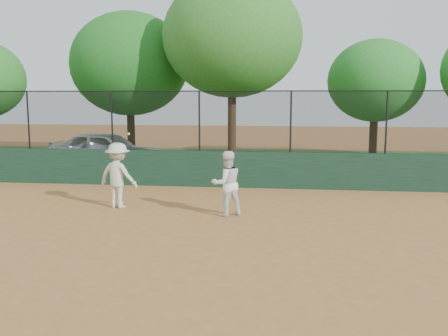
# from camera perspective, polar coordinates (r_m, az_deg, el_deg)

# --- Properties ---
(ground) EXTENTS (80.00, 80.00, 0.00)m
(ground) POSITION_cam_1_polar(r_m,az_deg,el_deg) (10.99, -5.63, -7.78)
(ground) COLOR #AF7038
(ground) RESTS_ON ground
(back_wall) EXTENTS (26.00, 0.20, 1.20)m
(back_wall) POSITION_cam_1_polar(r_m,az_deg,el_deg) (16.65, -1.10, -0.12)
(back_wall) COLOR #1B3C27
(back_wall) RESTS_ON ground
(grass_strip) EXTENTS (36.00, 12.00, 0.01)m
(grass_strip) POSITION_cam_1_polar(r_m,az_deg,el_deg) (22.63, 1.08, 0.59)
(grass_strip) COLOR #2E4917
(grass_strip) RESTS_ON ground
(parked_car) EXTENTS (4.81, 2.32, 1.58)m
(parked_car) POSITION_cam_1_polar(r_m,az_deg,el_deg) (21.17, -13.28, 1.99)
(parked_car) COLOR silver
(parked_car) RESTS_ON ground
(player_second) EXTENTS (1.00, 0.93, 1.65)m
(player_second) POSITION_cam_1_polar(r_m,az_deg,el_deg) (12.63, 0.31, -1.77)
(player_second) COLOR white
(player_second) RESTS_ON ground
(player_main) EXTENTS (1.29, 0.96, 2.08)m
(player_main) POSITION_cam_1_polar(r_m,az_deg,el_deg) (13.83, -12.01, -0.83)
(player_main) COLOR beige
(player_main) RESTS_ON ground
(fence_assembly) EXTENTS (26.00, 0.06, 2.00)m
(fence_assembly) POSITION_cam_1_polar(r_m,az_deg,el_deg) (16.49, -1.22, 5.51)
(fence_assembly) COLOR black
(fence_assembly) RESTS_ON back_wall
(tree_1) EXTENTS (5.48, 4.98, 6.84)m
(tree_1) POSITION_cam_1_polar(r_m,az_deg,el_deg) (23.84, -10.77, 11.58)
(tree_1) COLOR #3D2715
(tree_1) RESTS_ON ground
(tree_2) EXTENTS (5.83, 5.30, 7.97)m
(tree_2) POSITION_cam_1_polar(r_m,az_deg,el_deg) (21.42, 0.94, 14.74)
(tree_2) COLOR #4B301A
(tree_2) RESTS_ON ground
(tree_3) EXTENTS (4.23, 3.85, 5.51)m
(tree_3) POSITION_cam_1_polar(r_m,az_deg,el_deg) (23.43, 16.93, 9.50)
(tree_3) COLOR #412815
(tree_3) RESTS_ON ground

